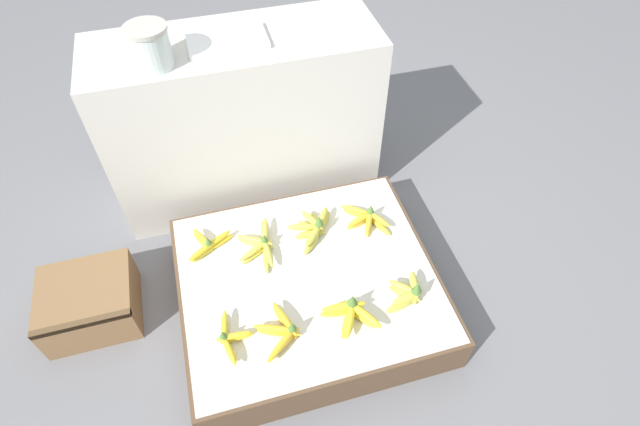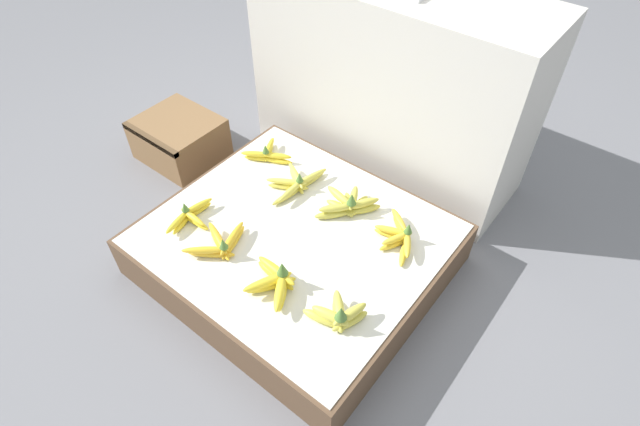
{
  "view_description": "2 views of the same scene",
  "coord_description": "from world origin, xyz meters",
  "px_view_note": "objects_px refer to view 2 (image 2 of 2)",
  "views": [
    {
      "loc": [
        -0.24,
        -1.04,
        1.78
      ],
      "look_at": [
        0.09,
        0.13,
        0.38
      ],
      "focal_mm": 28.0,
      "sensor_mm": 36.0,
      "label": 1
    },
    {
      "loc": [
        0.79,
        -0.86,
        1.48
      ],
      "look_at": [
        0.05,
        0.08,
        0.25
      ],
      "focal_mm": 28.0,
      "sensor_mm": 36.0,
      "label": 2
    }
  ],
  "objects_px": {
    "wooden_crate": "(179,139)",
    "banana_bunch_front_midright": "(276,281)",
    "banana_bunch_middle_midright": "(348,205)",
    "banana_bunch_middle_left": "(268,154)",
    "banana_bunch_front_midleft": "(220,244)",
    "banana_bunch_middle_right": "(399,236)",
    "banana_bunch_front_left": "(190,216)",
    "banana_bunch_front_right": "(338,315)",
    "banana_bunch_middle_midleft": "(296,183)"
  },
  "relations": [
    {
      "from": "wooden_crate",
      "to": "banana_bunch_front_left",
      "type": "relative_size",
      "value": 1.58
    },
    {
      "from": "banana_bunch_middle_midleft",
      "to": "banana_bunch_front_midright",
      "type": "bearing_deg",
      "value": -57.6
    },
    {
      "from": "banana_bunch_front_midright",
      "to": "banana_bunch_middle_left",
      "type": "height_order",
      "value": "banana_bunch_front_midright"
    },
    {
      "from": "banana_bunch_middle_right",
      "to": "banana_bunch_front_right",
      "type": "bearing_deg",
      "value": -85.52
    },
    {
      "from": "banana_bunch_middle_left",
      "to": "banana_bunch_middle_midright",
      "type": "bearing_deg",
      "value": -4.81
    },
    {
      "from": "banana_bunch_front_midleft",
      "to": "banana_bunch_front_right",
      "type": "distance_m",
      "value": 0.48
    },
    {
      "from": "banana_bunch_front_left",
      "to": "banana_bunch_front_midright",
      "type": "bearing_deg",
      "value": -3.62
    },
    {
      "from": "banana_bunch_front_left",
      "to": "banana_bunch_front_right",
      "type": "xyz_separation_m",
      "value": [
        0.66,
        -0.01,
        0.01
      ]
    },
    {
      "from": "banana_bunch_middle_midright",
      "to": "wooden_crate",
      "type": "bearing_deg",
      "value": -177.71
    },
    {
      "from": "banana_bunch_front_right",
      "to": "banana_bunch_front_left",
      "type": "bearing_deg",
      "value": 179.45
    },
    {
      "from": "banana_bunch_front_left",
      "to": "banana_bunch_front_right",
      "type": "height_order",
      "value": "banana_bunch_front_right"
    },
    {
      "from": "banana_bunch_front_right",
      "to": "banana_bunch_middle_left",
      "type": "xyz_separation_m",
      "value": [
        -0.68,
        0.43,
        -0.01
      ]
    },
    {
      "from": "banana_bunch_front_midleft",
      "to": "banana_bunch_middle_right",
      "type": "relative_size",
      "value": 1.17
    },
    {
      "from": "banana_bunch_front_midright",
      "to": "banana_bunch_middle_midright",
      "type": "height_order",
      "value": "banana_bunch_front_midright"
    },
    {
      "from": "banana_bunch_front_left",
      "to": "banana_bunch_front_right",
      "type": "distance_m",
      "value": 0.66
    },
    {
      "from": "banana_bunch_front_midright",
      "to": "banana_bunch_middle_right",
      "type": "distance_m",
      "value": 0.45
    },
    {
      "from": "banana_bunch_front_left",
      "to": "banana_bunch_front_right",
      "type": "bearing_deg",
      "value": -0.55
    },
    {
      "from": "banana_bunch_front_midleft",
      "to": "banana_bunch_middle_midleft",
      "type": "relative_size",
      "value": 0.87
    },
    {
      "from": "banana_bunch_front_midright",
      "to": "banana_bunch_middle_midleft",
      "type": "relative_size",
      "value": 0.75
    },
    {
      "from": "wooden_crate",
      "to": "banana_bunch_front_midright",
      "type": "relative_size",
      "value": 1.71
    },
    {
      "from": "banana_bunch_front_midleft",
      "to": "banana_bunch_middle_left",
      "type": "xyz_separation_m",
      "value": [
        -0.2,
        0.45,
        -0.0
      ]
    },
    {
      "from": "banana_bunch_middle_left",
      "to": "banana_bunch_front_right",
      "type": "bearing_deg",
      "value": -32.49
    },
    {
      "from": "banana_bunch_middle_midright",
      "to": "banana_bunch_middle_left",
      "type": "bearing_deg",
      "value": 175.19
    },
    {
      "from": "wooden_crate",
      "to": "banana_bunch_front_midleft",
      "type": "xyz_separation_m",
      "value": [
        0.68,
        -0.38,
        0.11
      ]
    },
    {
      "from": "banana_bunch_front_midright",
      "to": "banana_bunch_front_right",
      "type": "height_order",
      "value": "banana_bunch_front_right"
    },
    {
      "from": "banana_bunch_middle_right",
      "to": "banana_bunch_middle_midright",
      "type": "bearing_deg",
      "value": 176.74
    },
    {
      "from": "wooden_crate",
      "to": "banana_bunch_front_midright",
      "type": "height_order",
      "value": "banana_bunch_front_midright"
    },
    {
      "from": "wooden_crate",
      "to": "banana_bunch_front_midleft",
      "type": "distance_m",
      "value": 0.79
    },
    {
      "from": "banana_bunch_middle_midright",
      "to": "banana_bunch_middle_midleft",
      "type": "bearing_deg",
      "value": -173.77
    },
    {
      "from": "wooden_crate",
      "to": "banana_bunch_middle_left",
      "type": "relative_size",
      "value": 1.78
    },
    {
      "from": "banana_bunch_middle_midright",
      "to": "banana_bunch_front_right",
      "type": "bearing_deg",
      "value": -57.68
    },
    {
      "from": "banana_bunch_middle_midright",
      "to": "banana_bunch_middle_right",
      "type": "distance_m",
      "value": 0.22
    },
    {
      "from": "wooden_crate",
      "to": "banana_bunch_middle_right",
      "type": "height_order",
      "value": "banana_bunch_middle_right"
    },
    {
      "from": "banana_bunch_front_midright",
      "to": "banana_bunch_front_right",
      "type": "xyz_separation_m",
      "value": [
        0.23,
        0.02,
        0.0
      ]
    },
    {
      "from": "banana_bunch_middle_midright",
      "to": "banana_bunch_middle_right",
      "type": "bearing_deg",
      "value": -3.26
    },
    {
      "from": "banana_bunch_front_midleft",
      "to": "banana_bunch_middle_midright",
      "type": "relative_size",
      "value": 1.1
    },
    {
      "from": "banana_bunch_front_left",
      "to": "banana_bunch_middle_midright",
      "type": "xyz_separation_m",
      "value": [
        0.41,
        0.39,
        0.01
      ]
    },
    {
      "from": "banana_bunch_middle_midleft",
      "to": "banana_bunch_middle_right",
      "type": "bearing_deg",
      "value": 1.56
    },
    {
      "from": "banana_bunch_middle_midleft",
      "to": "banana_bunch_middle_right",
      "type": "xyz_separation_m",
      "value": [
        0.44,
        0.01,
        0.0
      ]
    },
    {
      "from": "wooden_crate",
      "to": "banana_bunch_front_midright",
      "type": "bearing_deg",
      "value": -22.11
    },
    {
      "from": "banana_bunch_front_left",
      "to": "banana_bunch_middle_midright",
      "type": "bearing_deg",
      "value": 43.5
    },
    {
      "from": "banana_bunch_front_left",
      "to": "banana_bunch_front_midright",
      "type": "distance_m",
      "value": 0.43
    },
    {
      "from": "banana_bunch_front_midleft",
      "to": "banana_bunch_front_midright",
      "type": "bearing_deg",
      "value": -0.12
    },
    {
      "from": "banana_bunch_front_midright",
      "to": "banana_bunch_front_right",
      "type": "distance_m",
      "value": 0.23
    },
    {
      "from": "banana_bunch_middle_left",
      "to": "banana_bunch_front_midright",
      "type": "bearing_deg",
      "value": -45.16
    },
    {
      "from": "banana_bunch_front_left",
      "to": "banana_bunch_middle_right",
      "type": "bearing_deg",
      "value": 30.85
    },
    {
      "from": "banana_bunch_front_left",
      "to": "banana_bunch_front_right",
      "type": "relative_size",
      "value": 1.26
    },
    {
      "from": "wooden_crate",
      "to": "banana_bunch_front_midleft",
      "type": "bearing_deg",
      "value": -29.02
    },
    {
      "from": "banana_bunch_middle_midright",
      "to": "banana_bunch_middle_right",
      "type": "xyz_separation_m",
      "value": [
        0.22,
        -0.01,
        -0.0
      ]
    },
    {
      "from": "banana_bunch_front_midleft",
      "to": "banana_bunch_middle_right",
      "type": "height_order",
      "value": "banana_bunch_front_midleft"
    }
  ]
}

